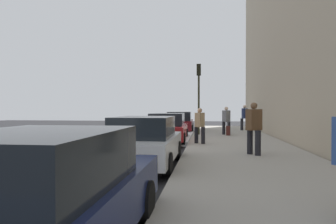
% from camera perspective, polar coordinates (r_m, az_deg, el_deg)
% --- Properties ---
extents(ground_plane, '(56.00, 56.00, 0.00)m').
position_cam_1_polar(ground_plane, '(15.17, 0.11, -5.99)').
color(ground_plane, black).
extents(sidewalk, '(28.00, 4.60, 0.15)m').
position_cam_1_polar(sidewalk, '(15.11, 12.69, -5.74)').
color(sidewalk, '#A39E93').
rests_on(sidewalk, ground).
extents(lane_stripe_centre, '(28.00, 0.14, 0.01)m').
position_cam_1_polar(lane_stripe_centre, '(15.88, -11.48, -5.69)').
color(lane_stripe_centre, gold).
rests_on(lane_stripe_centre, ground).
extents(snow_bank_curb, '(6.95, 0.56, 0.22)m').
position_cam_1_polar(snow_bank_curb, '(17.57, 3.39, -4.72)').
color(snow_bank_curb, white).
rests_on(snow_bank_curb, ground).
extents(parked_car_navy, '(4.43, 1.90, 1.51)m').
position_cam_1_polar(parked_car_navy, '(3.80, -21.81, -14.56)').
color(parked_car_navy, black).
rests_on(parked_car_navy, ground).
extents(parked_car_white, '(4.36, 1.91, 1.51)m').
position_cam_1_polar(parked_car_white, '(9.27, -4.28, -5.52)').
color(parked_car_white, black).
rests_on(parked_car_white, ground).
extents(parked_car_red, '(4.65, 1.98, 1.51)m').
position_cam_1_polar(parked_car_red, '(15.71, -0.02, -2.98)').
color(parked_car_red, black).
rests_on(parked_car_red, ground).
extents(parked_car_maroon, '(4.46, 1.98, 1.51)m').
position_cam_1_polar(parked_car_maroon, '(22.27, 2.20, -1.91)').
color(parked_car_maroon, black).
rests_on(parked_car_maroon, ground).
extents(pedestrian_grey_coat, '(0.54, 0.51, 1.71)m').
position_cam_1_polar(pedestrian_grey_coat, '(19.20, 10.73, -1.42)').
color(pedestrian_grey_coat, black).
rests_on(pedestrian_grey_coat, sidewalk).
extents(pedestrian_tan_coat, '(0.52, 0.49, 1.62)m').
position_cam_1_polar(pedestrian_tan_coat, '(14.19, 5.89, -2.34)').
color(pedestrian_tan_coat, black).
rests_on(pedestrian_tan_coat, sidewalk).
extents(pedestrian_brown_coat, '(0.53, 0.58, 1.82)m').
position_cam_1_polar(pedestrian_brown_coat, '(11.08, 15.60, -2.66)').
color(pedestrian_brown_coat, black).
rests_on(pedestrian_brown_coat, sidewalk).
extents(pedestrian_navy_coat, '(0.55, 0.61, 1.86)m').
position_cam_1_polar(pedestrian_navy_coat, '(23.41, 13.99, -0.87)').
color(pedestrian_navy_coat, black).
rests_on(pedestrian_navy_coat, sidewalk).
extents(traffic_light_pole, '(0.35, 0.26, 4.35)m').
position_cam_1_polar(traffic_light_pole, '(19.21, 5.71, 4.64)').
color(traffic_light_pole, '#2D2D19').
rests_on(traffic_light_pole, sidewalk).
extents(rolling_suitcase, '(0.34, 0.22, 0.92)m').
position_cam_1_polar(rolling_suitcase, '(18.80, 11.05, -3.39)').
color(rolling_suitcase, '#471E19').
rests_on(rolling_suitcase, sidewalk).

